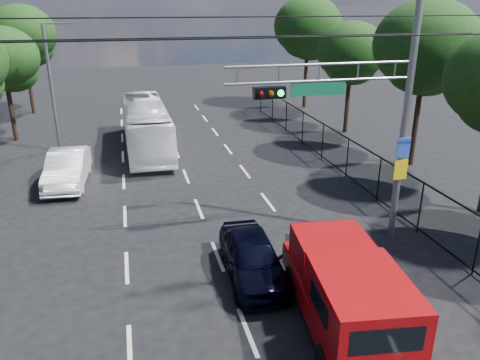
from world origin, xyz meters
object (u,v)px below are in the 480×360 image
object	(u,v)px
signal_mast	(375,94)
navy_hatchback	(252,257)
white_van	(67,168)
white_bus	(146,126)
red_pickup	(345,289)

from	to	relation	value
signal_mast	navy_hatchback	bearing A→B (deg)	-161.64
signal_mast	white_van	xyz separation A→B (m)	(-10.78, 8.31, -4.46)
navy_hatchback	white_bus	distance (m)	14.91
red_pickup	navy_hatchback	size ratio (longest dim) A/B	1.45
white_bus	signal_mast	bearing A→B (deg)	-63.42
navy_hatchback	white_van	size ratio (longest dim) A/B	0.86
white_bus	white_van	size ratio (longest dim) A/B	2.09
signal_mast	red_pickup	xyz separation A→B (m)	(-2.80, -4.37, -4.10)
signal_mast	red_pickup	world-z (taller)	signal_mast
white_bus	white_van	xyz separation A→B (m)	(-3.92, -4.90, -0.60)
red_pickup	white_bus	distance (m)	18.05
signal_mast	navy_hatchback	xyz separation A→B (m)	(-4.48, -1.49, -4.54)
red_pickup	white_van	bearing A→B (deg)	122.21
signal_mast	white_bus	world-z (taller)	signal_mast
navy_hatchback	white_van	bearing A→B (deg)	124.75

